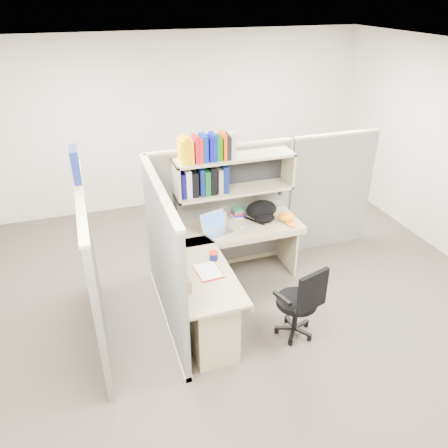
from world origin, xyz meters
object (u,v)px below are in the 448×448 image
object	(u,v)px
desk	(219,296)
backpack	(263,211)
snack_canister	(214,256)
laptop	(218,224)
task_chair	(298,312)

from	to	relation	value
desk	backpack	bearing A→B (deg)	46.44
desk	snack_canister	size ratio (longest dim) A/B	18.35
laptop	task_chair	distance (m)	1.34
desk	backpack	world-z (taller)	backpack
laptop	backpack	xyz separation A→B (m)	(0.62, 0.14, -0.00)
backpack	snack_canister	xyz separation A→B (m)	(-0.83, -0.65, -0.07)
backpack	task_chair	distance (m)	1.37
snack_canister	task_chair	distance (m)	1.05
laptop	snack_canister	world-z (taller)	laptop
backpack	snack_canister	world-z (taller)	backpack
desk	laptop	distance (m)	0.89
laptop	desk	bearing A→B (deg)	-124.77
backpack	task_chair	size ratio (longest dim) A/B	0.44
desk	laptop	xyz separation A→B (m)	(0.24, 0.76, 0.41)
snack_canister	desk	bearing A→B (deg)	-94.83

